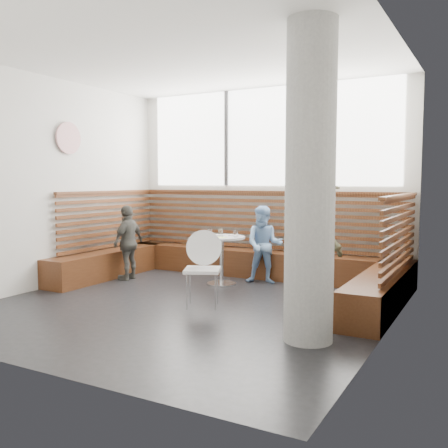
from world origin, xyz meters
The scene contains 15 objects.
room centered at (0.00, 0.00, 1.60)m, with size 5.00×5.00×3.20m.
booth centered at (0.00, 1.77, 0.41)m, with size 5.00×2.50×1.44m.
concrete_column centered at (1.85, -0.60, 1.60)m, with size 0.50×0.50×3.20m, color gray.
wall_art centered at (-2.46, 0.40, 2.30)m, with size 0.50×0.50×0.03m, color white.
cafe_table centered at (-0.26, 1.40, 0.55)m, with size 0.74×0.74×0.76m.
cafe_chair centered at (0.19, 0.15, 0.58)m, with size 0.47×0.46×0.98m.
adult_man centered at (1.38, 0.98, 0.89)m, with size 1.15×0.66×1.77m, color #46462F.
child_back centered at (0.29, 1.81, 0.62)m, with size 0.60×0.47×1.23m, color #81ACE1.
child_left centered at (-1.82, 1.03, 0.62)m, with size 0.72×0.30×1.23m, color #4C4B45.
plate_near centered at (-0.34, 1.50, 0.77)m, with size 0.19×0.19×0.01m, color white.
plate_far centered at (-0.15, 1.59, 0.77)m, with size 0.19×0.19×0.01m, color white.
glass_left centered at (-0.47, 1.39, 0.82)m, with size 0.07×0.07×0.12m, color white.
glass_mid centered at (-0.23, 1.32, 0.82)m, with size 0.08×0.08×0.12m, color white.
glass_right centered at (-0.02, 1.43, 0.82)m, with size 0.07×0.07×0.11m, color white.
menu_card centered at (-0.22, 1.26, 0.77)m, with size 0.22×0.15×0.00m, color #A5C64C.
Camera 1 is at (3.48, -5.38, 1.64)m, focal length 40.00 mm.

